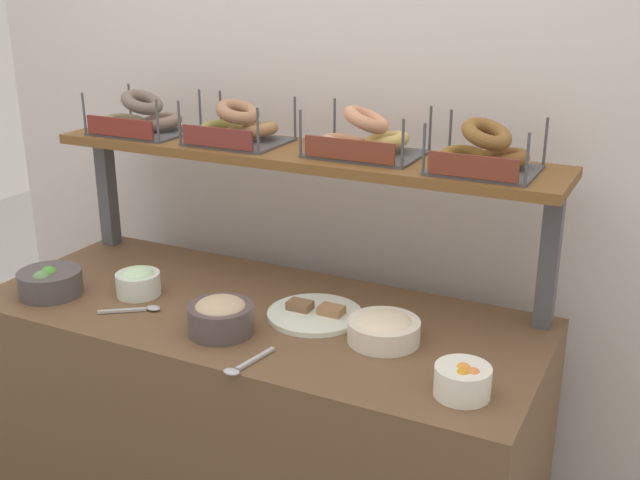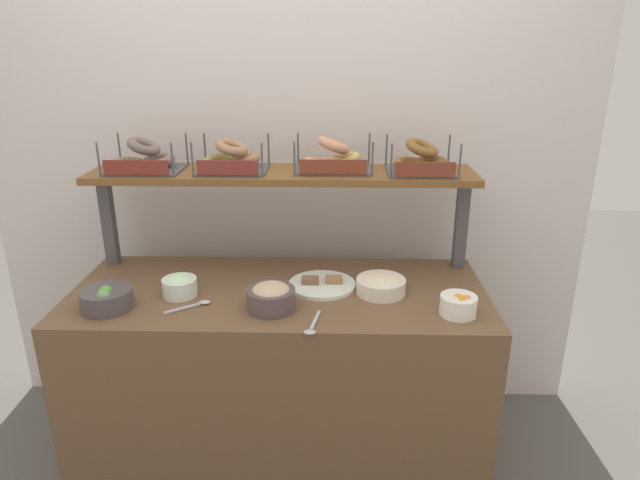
% 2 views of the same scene
% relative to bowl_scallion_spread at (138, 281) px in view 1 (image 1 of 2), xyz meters
% --- Properties ---
extents(back_wall, '(2.87, 0.06, 2.40)m').
position_rel_bowl_scallion_spread_xyz_m(back_wall, '(0.38, 0.61, 0.31)').
color(back_wall, silver).
rests_on(back_wall, ground_plane).
extents(deli_counter, '(1.67, 0.70, 0.85)m').
position_rel_bowl_scallion_spread_xyz_m(deli_counter, '(0.38, 0.06, -0.47)').
color(deli_counter, brown).
rests_on(deli_counter, ground_plane).
extents(shelf_riser_left, '(0.05, 0.05, 0.40)m').
position_rel_bowl_scallion_spread_xyz_m(shelf_riser_left, '(-0.39, 0.33, 0.16)').
color(shelf_riser_left, '#4C4C51').
rests_on(shelf_riser_left, deli_counter).
extents(shelf_riser_right, '(0.05, 0.05, 0.40)m').
position_rel_bowl_scallion_spread_xyz_m(shelf_riser_right, '(1.16, 0.33, 0.16)').
color(shelf_riser_right, '#4C4C51').
rests_on(shelf_riser_right, deli_counter).
extents(upper_shelf, '(1.63, 0.32, 0.03)m').
position_rel_bowl_scallion_spread_xyz_m(upper_shelf, '(0.38, 0.33, 0.37)').
color(upper_shelf, brown).
rests_on(upper_shelf, shelf_riser_left).
extents(bowl_scallion_spread, '(0.14, 0.14, 0.09)m').
position_rel_bowl_scallion_spread_xyz_m(bowl_scallion_spread, '(0.00, 0.00, 0.00)').
color(bowl_scallion_spread, white).
rests_on(bowl_scallion_spread, deli_counter).
extents(bowl_potato_salad, '(0.20, 0.20, 0.08)m').
position_rel_bowl_scallion_spread_xyz_m(bowl_potato_salad, '(0.80, 0.04, -0.01)').
color(bowl_potato_salad, white).
rests_on(bowl_potato_salad, deli_counter).
extents(bowl_veggie_mix, '(0.19, 0.19, 0.09)m').
position_rel_bowl_scallion_spread_xyz_m(bowl_veggie_mix, '(-0.24, -0.12, -0.00)').
color(bowl_veggie_mix, '#4E4647').
rests_on(bowl_veggie_mix, deli_counter).
extents(bowl_fruit_salad, '(0.13, 0.13, 0.08)m').
position_rel_bowl_scallion_spread_xyz_m(bowl_fruit_salad, '(1.07, -0.14, -0.00)').
color(bowl_fruit_salad, white).
rests_on(bowl_fruit_salad, deli_counter).
extents(bowl_hummus, '(0.18, 0.18, 0.10)m').
position_rel_bowl_scallion_spread_xyz_m(bowl_hummus, '(0.37, -0.11, 0.01)').
color(bowl_hummus, '#544648').
rests_on(bowl_hummus, deli_counter).
extents(serving_plate_white, '(0.28, 0.28, 0.04)m').
position_rel_bowl_scallion_spread_xyz_m(serving_plate_white, '(0.56, 0.10, -0.03)').
color(serving_plate_white, white).
rests_on(serving_plate_white, deli_counter).
extents(serving_spoon_near_plate, '(0.16, 0.11, 0.01)m').
position_rel_bowl_scallion_spread_xyz_m(serving_spoon_near_plate, '(0.08, -0.10, -0.04)').
color(serving_spoon_near_plate, '#B7B7BC').
rests_on(serving_spoon_near_plate, deli_counter).
extents(serving_spoon_by_edge, '(0.06, 0.17, 0.01)m').
position_rel_bowl_scallion_spread_xyz_m(serving_spoon_by_edge, '(0.53, -0.26, -0.04)').
color(serving_spoon_by_edge, '#B7B7BC').
rests_on(serving_spoon_by_edge, deli_counter).
extents(bagel_basket_poppy, '(0.31, 0.26, 0.15)m').
position_rel_bowl_scallion_spread_xyz_m(bagel_basket_poppy, '(-0.20, 0.32, 0.43)').
color(bagel_basket_poppy, '#4C4C51').
rests_on(bagel_basket_poppy, upper_shelf).
extents(bagel_basket_everything, '(0.29, 0.25, 0.14)m').
position_rel_bowl_scallion_spread_xyz_m(bagel_basket_everything, '(0.17, 0.32, 0.43)').
color(bagel_basket_everything, '#4C4C51').
rests_on(bagel_basket_everything, upper_shelf).
extents(bagel_basket_sesame, '(0.32, 0.25, 0.15)m').
position_rel_bowl_scallion_spread_xyz_m(bagel_basket_sesame, '(0.60, 0.35, 0.43)').
color(bagel_basket_sesame, '#4C4C51').
rests_on(bagel_basket_sesame, upper_shelf).
extents(bagel_basket_cinnamon_raisin, '(0.29, 0.25, 0.15)m').
position_rel_bowl_scallion_spread_xyz_m(bagel_basket_cinnamon_raisin, '(0.97, 0.31, 0.43)').
color(bagel_basket_cinnamon_raisin, '#4C4C51').
rests_on(bagel_basket_cinnamon_raisin, upper_shelf).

